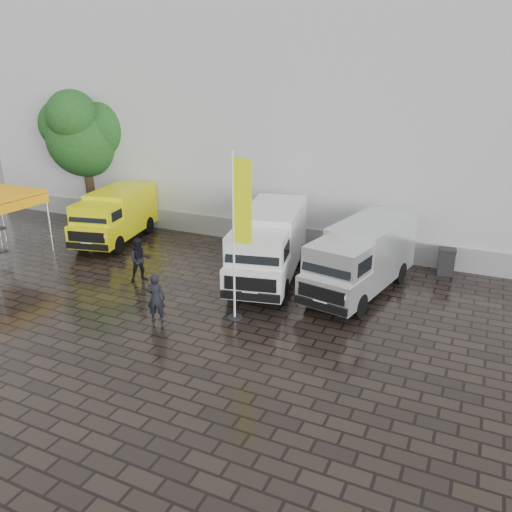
{
  "coord_description": "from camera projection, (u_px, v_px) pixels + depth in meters",
  "views": [
    {
      "loc": [
        6.8,
        -12.93,
        7.52
      ],
      "look_at": [
        -0.25,
        2.2,
        1.53
      ],
      "focal_mm": 35.0,
      "sensor_mm": 36.0,
      "label": 1
    }
  ],
  "objects": [
    {
      "name": "ground",
      "position": [
        235.0,
        322.0,
        16.28
      ],
      "size": [
        120.0,
        120.0,
        0.0
      ],
      "primitive_type": "plane",
      "color": "black",
      "rests_on": "ground"
    },
    {
      "name": "exhibition_hall",
      "position": [
        401.0,
        107.0,
        27.1
      ],
      "size": [
        44.0,
        16.0,
        12.0
      ],
      "primitive_type": "cube",
      "color": "silver",
      "rests_on": "ground"
    },
    {
      "name": "hall_plinth",
      "position": [
        357.0,
        245.0,
        22.09
      ],
      "size": [
        44.0,
        0.15,
        1.0
      ],
      "primitive_type": "cube",
      "color": "gray",
      "rests_on": "ground"
    },
    {
      "name": "van_yellow",
      "position": [
        115.0,
        217.0,
        23.85
      ],
      "size": [
        3.1,
        5.59,
        2.44
      ],
      "primitive_type": null,
      "rotation": [
        0.0,
        0.0,
        0.21
      ],
      "color": "yellow",
      "rests_on": "ground"
    },
    {
      "name": "van_white",
      "position": [
        269.0,
        246.0,
        19.3
      ],
      "size": [
        3.38,
        6.57,
        2.71
      ],
      "primitive_type": null,
      "rotation": [
        0.0,
        0.0,
        0.22
      ],
      "color": "white",
      "rests_on": "ground"
    },
    {
      "name": "van_silver",
      "position": [
        361.0,
        260.0,
        18.1
      ],
      "size": [
        3.04,
        6.14,
        2.55
      ],
      "primitive_type": null,
      "rotation": [
        0.0,
        0.0,
        -0.19
      ],
      "color": "silver",
      "rests_on": "ground"
    },
    {
      "name": "flagpole",
      "position": [
        239.0,
        229.0,
        15.43
      ],
      "size": [
        0.88,
        0.5,
        5.5
      ],
      "color": "black",
      "rests_on": "ground"
    },
    {
      "name": "tree",
      "position": [
        85.0,
        134.0,
        26.87
      ],
      "size": [
        4.04,
        4.11,
        7.25
      ],
      "color": "black",
      "rests_on": "ground"
    },
    {
      "name": "cocktail_table",
      "position": [
        1.0,
        240.0,
        22.7
      ],
      "size": [
        0.6,
        0.6,
        1.1
      ],
      "primitive_type": "cylinder",
      "color": "black",
      "rests_on": "ground"
    },
    {
      "name": "wheelie_bin",
      "position": [
        446.0,
        261.0,
        20.04
      ],
      "size": [
        0.73,
        0.73,
        1.09
      ],
      "primitive_type": "cube",
      "rotation": [
        0.0,
        0.0,
        0.11
      ],
      "color": "black",
      "rests_on": "ground"
    },
    {
      "name": "person_front",
      "position": [
        156.0,
        298.0,
        16.02
      ],
      "size": [
        0.71,
        0.59,
        1.67
      ],
      "primitive_type": "imported",
      "rotation": [
        0.0,
        0.0,
        3.5
      ],
      "color": "black",
      "rests_on": "ground"
    },
    {
      "name": "person_tent",
      "position": [
        140.0,
        260.0,
        19.29
      ],
      "size": [
        1.06,
        1.06,
        1.73
      ],
      "primitive_type": "imported",
      "rotation": [
        0.0,
        0.0,
        0.81
      ],
      "color": "black",
      "rests_on": "ground"
    }
  ]
}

